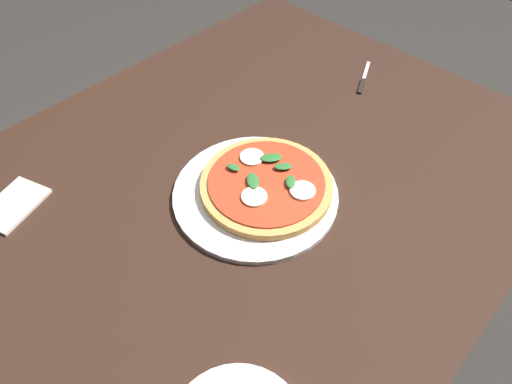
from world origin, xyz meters
The scene contains 6 objects.
ground_plane centered at (0.00, 0.00, 0.00)m, with size 6.00×6.00×0.00m, color #2D2B28.
dining_table centered at (0.00, 0.00, 0.66)m, with size 1.41×1.08×0.74m.
serving_tray centered at (0.00, 0.05, 0.75)m, with size 0.35×0.35×0.01m, color silver.
pizza centered at (-0.02, 0.06, 0.77)m, with size 0.28×0.28×0.03m.
napkin centered at (0.36, -0.29, 0.75)m, with size 0.13×0.09×0.01m, color white.
knife centered at (-0.50, -0.02, 0.75)m, with size 0.15×0.08×0.01m.
Camera 1 is at (0.46, 0.48, 1.46)m, focal length 31.73 mm.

